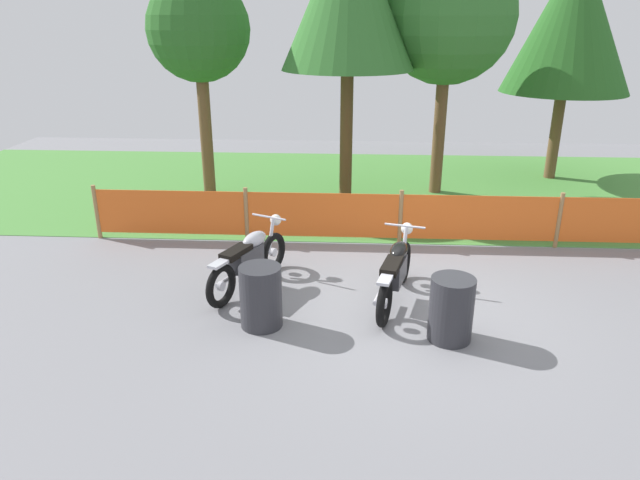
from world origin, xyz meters
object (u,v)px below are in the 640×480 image
object	(u,v)px
motorcycle_lead	(395,272)
spare_drum	(451,309)
oil_drum	(261,297)
motorcycle_trailing	(249,259)

from	to	relation	value
motorcycle_lead	spare_drum	world-z (taller)	motorcycle_lead
oil_drum	spare_drum	xyz separation A→B (m)	(2.54, -0.22, 0.00)
motorcycle_lead	motorcycle_trailing	bearing A→B (deg)	95.56
motorcycle_lead	oil_drum	size ratio (longest dim) A/B	2.38
motorcycle_trailing	spare_drum	bearing A→B (deg)	-91.72
motorcycle_trailing	spare_drum	size ratio (longest dim) A/B	2.25
motorcycle_lead	oil_drum	distance (m)	2.05
spare_drum	motorcycle_trailing	bearing A→B (deg)	154.21
oil_drum	motorcycle_lead	bearing A→B (deg)	23.61
motorcycle_lead	motorcycle_trailing	world-z (taller)	motorcycle_lead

